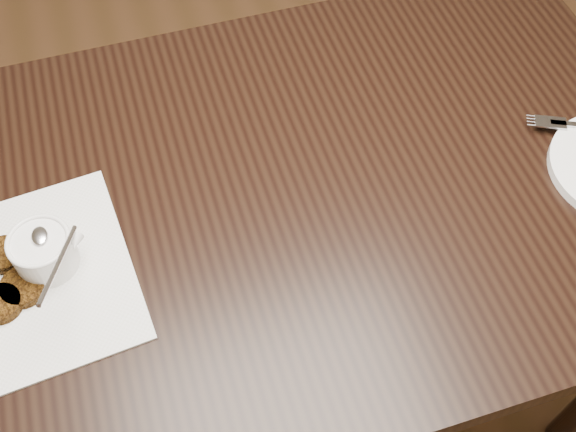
{
  "coord_description": "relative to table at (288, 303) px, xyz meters",
  "views": [
    {
      "loc": [
        -0.17,
        -0.45,
        1.61
      ],
      "look_at": [
        -0.01,
        0.07,
        0.8
      ],
      "focal_mm": 43.42,
      "sensor_mm": 36.0,
      "label": 1
    }
  ],
  "objects": [
    {
      "name": "napkin",
      "position": [
        -0.4,
        -0.04,
        0.38
      ],
      "size": [
        0.33,
        0.33,
        0.0
      ],
      "primitive_type": "cube",
      "rotation": [
        0.0,
        0.0,
        0.09
      ],
      "color": "silver",
      "rests_on": "table"
    },
    {
      "name": "table",
      "position": [
        0.0,
        0.0,
        0.0
      ],
      "size": [
        1.26,
        0.81,
        0.75
      ],
      "primitive_type": "cube",
      "color": "black",
      "rests_on": "floor"
    },
    {
      "name": "sauce_ramekin",
      "position": [
        -0.36,
        -0.02,
        0.44
      ],
      "size": [
        0.13,
        0.13,
        0.12
      ],
      "primitive_type": null,
      "rotation": [
        0.0,
        0.0,
        0.18
      ],
      "color": "white",
      "rests_on": "napkin"
    }
  ]
}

